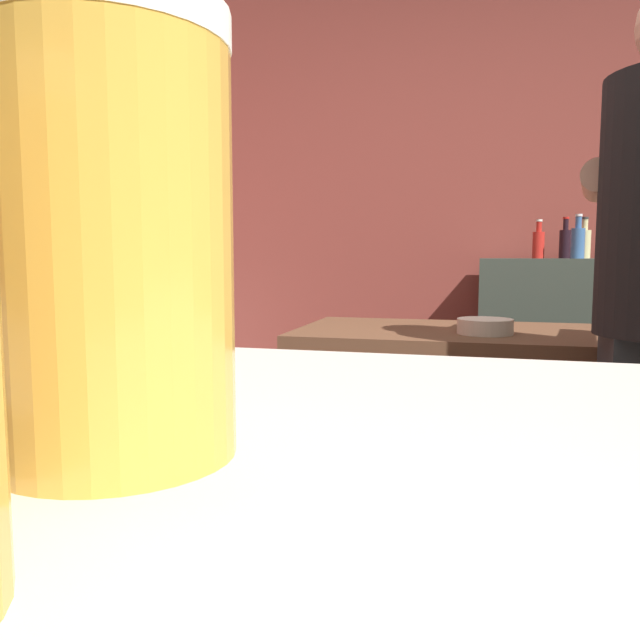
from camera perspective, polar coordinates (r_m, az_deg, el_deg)
wall_back at (r=3.43m, az=17.00°, el=9.40°), size 5.20×0.10×2.70m
prep_counter at (r=2.18m, az=27.03°, el=-12.94°), size 2.10×0.60×0.89m
back_shelf at (r=3.22m, az=21.16°, el=-4.68°), size 0.78×0.36×1.11m
mini_fridge at (r=3.59m, az=-17.78°, el=-3.56°), size 0.62×0.58×1.10m
mixing_bowl at (r=1.94m, az=14.91°, el=-0.56°), size 0.17×0.17×0.05m
pint_glass_near at (r=0.23m, az=-18.60°, el=6.97°), size 0.08×0.08×0.15m
bottle_soy at (r=3.25m, az=23.09°, el=6.57°), size 0.06×0.06×0.20m
bottle_vinegar at (r=3.26m, az=21.57°, el=6.64°), size 0.06×0.06×0.20m
bottle_olive_oil at (r=3.17m, az=19.41°, el=6.65°), size 0.06×0.06×0.19m
bottle_hot_sauce at (r=3.09m, az=22.57°, el=6.68°), size 0.06×0.06×0.20m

